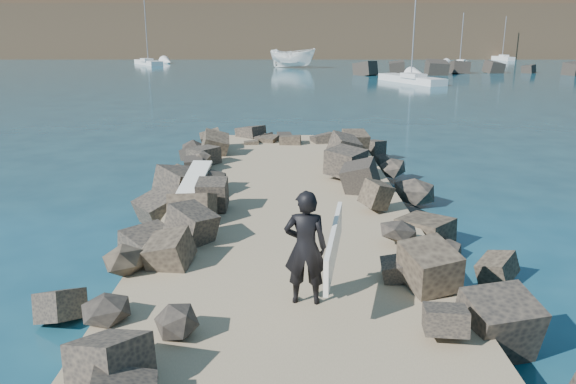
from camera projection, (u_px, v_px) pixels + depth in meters
name	position (u px, v px, depth m)	size (l,w,h in m)	color
ground	(288.00, 240.00, 13.65)	(800.00, 800.00, 0.00)	#0F384C
jetty	(288.00, 261.00, 11.64)	(6.00, 26.00, 0.60)	#8C7759
riprap_left	(153.00, 243.00, 12.07)	(2.60, 22.00, 1.00)	black
riprap_right	(423.00, 243.00, 12.07)	(2.60, 22.00, 1.00)	black
surfboard_resting	(194.00, 183.00, 14.77)	(0.53, 2.13, 0.07)	white
boat_imported	(293.00, 58.00, 77.39)	(2.60, 6.92, 2.67)	white
surfer_with_board	(310.00, 247.00, 8.98)	(1.05, 2.34, 1.91)	black
sailboat_c	(411.00, 79.00, 55.10)	(5.29, 8.92, 10.50)	silver
sailboat_d	(460.00, 64.00, 81.36)	(4.06, 6.12, 7.56)	silver
sailboat_e	(148.00, 62.00, 84.74)	(5.83, 7.95, 9.79)	silver
sailboat_f	(502.00, 58.00, 97.77)	(2.33, 6.28, 7.50)	silver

